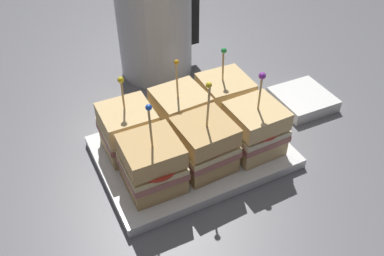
{
  "coord_description": "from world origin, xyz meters",
  "views": [
    {
      "loc": [
        -0.23,
        -0.46,
        0.49
      ],
      "look_at": [
        0.0,
        0.0,
        0.06
      ],
      "focal_mm": 38.0,
      "sensor_mm": 36.0,
      "label": 1
    }
  ],
  "objects_px": {
    "sandwich_back_left": "(128,130)",
    "napkin_stack": "(303,99)",
    "sandwich_front_right": "(255,129)",
    "sandwich_front_center": "(203,146)",
    "serving_platter": "(192,152)",
    "sandwich_back_right": "(225,100)",
    "sandwich_back_center": "(181,114)",
    "sandwich_front_left": "(152,164)",
    "kettle_steel": "(155,28)"
  },
  "relations": [
    {
      "from": "sandwich_front_left",
      "to": "sandwich_back_right",
      "type": "height_order",
      "value": "sandwich_front_left"
    },
    {
      "from": "napkin_stack",
      "to": "kettle_steel",
      "type": "bearing_deg",
      "value": 129.61
    },
    {
      "from": "sandwich_back_left",
      "to": "napkin_stack",
      "type": "bearing_deg",
      "value": -2.24
    },
    {
      "from": "sandwich_front_center",
      "to": "sandwich_back_left",
      "type": "distance_m",
      "value": 0.13
    },
    {
      "from": "serving_platter",
      "to": "sandwich_front_center",
      "type": "xyz_separation_m",
      "value": [
        -0.0,
        -0.04,
        0.05
      ]
    },
    {
      "from": "sandwich_front_right",
      "to": "napkin_stack",
      "type": "relative_size",
      "value": 1.41
    },
    {
      "from": "sandwich_back_right",
      "to": "serving_platter",
      "type": "bearing_deg",
      "value": -152.24
    },
    {
      "from": "serving_platter",
      "to": "sandwich_back_left",
      "type": "bearing_deg",
      "value": 152.94
    },
    {
      "from": "sandwich_front_center",
      "to": "serving_platter",
      "type": "bearing_deg",
      "value": 87.24
    },
    {
      "from": "serving_platter",
      "to": "sandwich_front_right",
      "type": "relative_size",
      "value": 2.06
    },
    {
      "from": "sandwich_back_center",
      "to": "sandwich_back_right",
      "type": "distance_m",
      "value": 0.09
    },
    {
      "from": "sandwich_back_center",
      "to": "sandwich_front_center",
      "type": "bearing_deg",
      "value": -91.97
    },
    {
      "from": "sandwich_front_right",
      "to": "sandwich_front_center",
      "type": "bearing_deg",
      "value": 178.54
    },
    {
      "from": "sandwich_back_left",
      "to": "sandwich_front_left",
      "type": "bearing_deg",
      "value": -87.71
    },
    {
      "from": "sandwich_back_right",
      "to": "napkin_stack",
      "type": "distance_m",
      "value": 0.18
    },
    {
      "from": "serving_platter",
      "to": "kettle_steel",
      "type": "relative_size",
      "value": 1.37
    },
    {
      "from": "sandwich_back_right",
      "to": "kettle_steel",
      "type": "distance_m",
      "value": 0.25
    },
    {
      "from": "serving_platter",
      "to": "kettle_steel",
      "type": "height_order",
      "value": "kettle_steel"
    },
    {
      "from": "sandwich_front_center",
      "to": "sandwich_front_right",
      "type": "bearing_deg",
      "value": -1.46
    },
    {
      "from": "sandwich_front_center",
      "to": "sandwich_back_right",
      "type": "xyz_separation_m",
      "value": [
        0.09,
        0.09,
        0.0
      ]
    },
    {
      "from": "sandwich_back_center",
      "to": "sandwich_back_right",
      "type": "xyz_separation_m",
      "value": [
        0.09,
        0.0,
        -0.0
      ]
    },
    {
      "from": "sandwich_back_right",
      "to": "napkin_stack",
      "type": "xyz_separation_m",
      "value": [
        0.18,
        -0.01,
        -0.05
      ]
    },
    {
      "from": "sandwich_front_center",
      "to": "napkin_stack",
      "type": "height_order",
      "value": "sandwich_front_center"
    },
    {
      "from": "sandwich_front_left",
      "to": "sandwich_back_right",
      "type": "xyz_separation_m",
      "value": [
        0.18,
        0.09,
        -0.0
      ]
    },
    {
      "from": "sandwich_front_left",
      "to": "sandwich_back_right",
      "type": "distance_m",
      "value": 0.2
    },
    {
      "from": "sandwich_front_right",
      "to": "sandwich_back_center",
      "type": "height_order",
      "value": "sandwich_back_center"
    },
    {
      "from": "sandwich_front_left",
      "to": "sandwich_back_left",
      "type": "relative_size",
      "value": 1.11
    },
    {
      "from": "sandwich_front_left",
      "to": "sandwich_back_center",
      "type": "bearing_deg",
      "value": 45.04
    },
    {
      "from": "sandwich_front_center",
      "to": "sandwich_front_right",
      "type": "relative_size",
      "value": 1.08
    },
    {
      "from": "sandwich_front_right",
      "to": "sandwich_back_center",
      "type": "xyz_separation_m",
      "value": [
        -0.09,
        0.09,
        -0.0
      ]
    },
    {
      "from": "sandwich_back_left",
      "to": "sandwich_back_center",
      "type": "relative_size",
      "value": 0.92
    },
    {
      "from": "sandwich_back_left",
      "to": "sandwich_back_right",
      "type": "xyz_separation_m",
      "value": [
        0.18,
        -0.0,
        0.0
      ]
    },
    {
      "from": "kettle_steel",
      "to": "napkin_stack",
      "type": "height_order",
      "value": "kettle_steel"
    },
    {
      "from": "serving_platter",
      "to": "sandwich_back_right",
      "type": "height_order",
      "value": "sandwich_back_right"
    },
    {
      "from": "serving_platter",
      "to": "sandwich_back_left",
      "type": "relative_size",
      "value": 2.22
    },
    {
      "from": "sandwich_back_center",
      "to": "napkin_stack",
      "type": "bearing_deg",
      "value": -2.29
    },
    {
      "from": "sandwich_front_right",
      "to": "sandwich_back_left",
      "type": "height_order",
      "value": "sandwich_front_right"
    },
    {
      "from": "sandwich_front_center",
      "to": "sandwich_back_right",
      "type": "relative_size",
      "value": 1.13
    },
    {
      "from": "serving_platter",
      "to": "napkin_stack",
      "type": "relative_size",
      "value": 2.91
    },
    {
      "from": "sandwich_back_left",
      "to": "napkin_stack",
      "type": "relative_size",
      "value": 1.31
    },
    {
      "from": "sandwich_back_center",
      "to": "kettle_steel",
      "type": "bearing_deg",
      "value": 76.94
    },
    {
      "from": "sandwich_back_center",
      "to": "sandwich_back_right",
      "type": "relative_size",
      "value": 1.06
    },
    {
      "from": "sandwich_front_left",
      "to": "sandwich_back_center",
      "type": "relative_size",
      "value": 1.03
    },
    {
      "from": "serving_platter",
      "to": "sandwich_back_center",
      "type": "height_order",
      "value": "sandwich_back_center"
    },
    {
      "from": "sandwich_back_left",
      "to": "sandwich_back_center",
      "type": "distance_m",
      "value": 0.09
    },
    {
      "from": "sandwich_front_left",
      "to": "kettle_steel",
      "type": "relative_size",
      "value": 0.69
    },
    {
      "from": "sandwich_front_right",
      "to": "sandwich_back_center",
      "type": "relative_size",
      "value": 0.99
    },
    {
      "from": "sandwich_front_right",
      "to": "sandwich_back_right",
      "type": "bearing_deg",
      "value": 91.67
    },
    {
      "from": "sandwich_front_left",
      "to": "sandwich_front_center",
      "type": "xyz_separation_m",
      "value": [
        0.09,
        0.0,
        -0.0
      ]
    },
    {
      "from": "sandwich_back_right",
      "to": "sandwich_back_center",
      "type": "bearing_deg",
      "value": -178.28
    }
  ]
}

